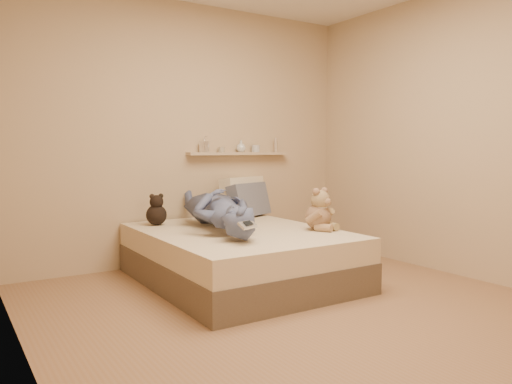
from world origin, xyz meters
TOP-DOWN VIEW (x-y plane):
  - room at (0.00, 0.00)m, footprint 3.80×3.80m
  - bed at (0.00, 0.93)m, footprint 1.50×1.90m
  - game_console at (-0.28, 0.32)m, footprint 0.18×0.13m
  - teddy_bear at (0.59, 0.56)m, footprint 0.30×0.30m
  - dark_plush at (-0.50, 1.57)m, footprint 0.19×0.19m
  - pillow_cream at (0.54, 1.76)m, footprint 0.59×0.38m
  - pillow_grey at (0.53, 1.62)m, footprint 0.55×0.38m
  - person at (-0.12, 1.08)m, footprint 0.90×1.58m
  - wall_shelf at (0.55, 1.84)m, footprint 1.20×0.12m
  - shelf_bottles at (0.49, 1.84)m, footprint 0.95×0.14m

SIDE VIEW (x-z plane):
  - bed at x=0.00m, z-range 0.00..0.45m
  - dark_plush at x=-0.50m, z-range 0.43..0.72m
  - game_console at x=-0.28m, z-range 0.57..0.63m
  - teddy_bear at x=0.59m, z-range 0.42..0.79m
  - pillow_grey at x=0.53m, z-range 0.44..0.80m
  - person at x=-0.12m, z-range 0.45..0.81m
  - pillow_cream at x=0.54m, z-range 0.44..0.86m
  - wall_shelf at x=0.55m, z-range 1.09..1.11m
  - shelf_bottles at x=0.49m, z-range 1.10..1.26m
  - room at x=0.00m, z-range -0.60..3.20m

